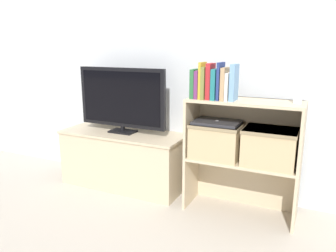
{
  "coord_description": "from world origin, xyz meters",
  "views": [
    {
      "loc": [
        1.06,
        -2.09,
        1.21
      ],
      "look_at": [
        0.0,
        0.16,
        0.6
      ],
      "focal_mm": 35.0,
      "sensor_mm": 36.0,
      "label": 1
    }
  ],
  "objects_px": {
    "book_teal": "(216,84)",
    "laptop": "(217,122)",
    "book_forest": "(195,84)",
    "book_navy": "(220,81)",
    "book_skyblue": "(234,83)",
    "storage_basket_right": "(270,145)",
    "storage_basket_left": "(217,139)",
    "book_olive": "(206,83)",
    "tv": "(122,99)",
    "book_mustard": "(202,80)",
    "baby_monitor": "(298,95)",
    "book_crimson": "(210,81)",
    "book_plum": "(199,84)",
    "tv_stand": "(124,159)",
    "book_tan": "(225,84)",
    "book_ivory": "(229,87)"
  },
  "relations": [
    {
      "from": "tv_stand",
      "to": "baby_monitor",
      "type": "bearing_deg",
      "value": -1.92
    },
    {
      "from": "tv",
      "to": "baby_monitor",
      "type": "bearing_deg",
      "value": -1.86
    },
    {
      "from": "book_teal",
      "to": "baby_monitor",
      "type": "bearing_deg",
      "value": 5.85
    },
    {
      "from": "book_ivory",
      "to": "book_forest",
      "type": "bearing_deg",
      "value": -180.0
    },
    {
      "from": "tv",
      "to": "book_olive",
      "type": "distance_m",
      "value": 0.8
    },
    {
      "from": "tv",
      "to": "book_crimson",
      "type": "distance_m",
      "value": 0.83
    },
    {
      "from": "book_crimson",
      "to": "book_teal",
      "type": "xyz_separation_m",
      "value": [
        0.04,
        0.0,
        -0.02
      ]
    },
    {
      "from": "book_ivory",
      "to": "storage_basket_left",
      "type": "height_order",
      "value": "book_ivory"
    },
    {
      "from": "book_mustard",
      "to": "laptop",
      "type": "height_order",
      "value": "book_mustard"
    },
    {
      "from": "book_olive",
      "to": "laptop",
      "type": "height_order",
      "value": "book_olive"
    },
    {
      "from": "book_ivory",
      "to": "book_mustard",
      "type": "bearing_deg",
      "value": -180.0
    },
    {
      "from": "tv",
      "to": "book_mustard",
      "type": "bearing_deg",
      "value": -7.61
    },
    {
      "from": "baby_monitor",
      "to": "laptop",
      "type": "xyz_separation_m",
      "value": [
        -0.53,
        -0.01,
        -0.23
      ]
    },
    {
      "from": "book_forest",
      "to": "book_skyblue",
      "type": "xyz_separation_m",
      "value": [
        0.28,
        0.0,
        0.02
      ]
    },
    {
      "from": "book_tan",
      "to": "storage_basket_right",
      "type": "height_order",
      "value": "book_tan"
    },
    {
      "from": "tv",
      "to": "book_tan",
      "type": "distance_m",
      "value": 0.93
    },
    {
      "from": "book_olive",
      "to": "laptop",
      "type": "relative_size",
      "value": 0.69
    },
    {
      "from": "book_forest",
      "to": "book_navy",
      "type": "bearing_deg",
      "value": 0.0
    },
    {
      "from": "book_crimson",
      "to": "book_teal",
      "type": "distance_m",
      "value": 0.04
    },
    {
      "from": "book_tan",
      "to": "tv_stand",
      "type": "bearing_deg",
      "value": 173.65
    },
    {
      "from": "book_teal",
      "to": "laptop",
      "type": "xyz_separation_m",
      "value": [
        0.01,
        0.04,
        -0.28
      ]
    },
    {
      "from": "tv_stand",
      "to": "book_skyblue",
      "type": "distance_m",
      "value": 1.22
    },
    {
      "from": "book_mustard",
      "to": "book_olive",
      "type": "height_order",
      "value": "book_mustard"
    },
    {
      "from": "book_teal",
      "to": "book_skyblue",
      "type": "bearing_deg",
      "value": 0.0
    },
    {
      "from": "tv",
      "to": "book_tan",
      "type": "relative_size",
      "value": 3.63
    },
    {
      "from": "book_plum",
      "to": "book_crimson",
      "type": "xyz_separation_m",
      "value": [
        0.09,
        0.0,
        0.03
      ]
    },
    {
      "from": "tv",
      "to": "storage_basket_left",
      "type": "relative_size",
      "value": 2.27
    },
    {
      "from": "book_teal",
      "to": "storage_basket_left",
      "type": "xyz_separation_m",
      "value": [
        0.01,
        0.04,
        -0.4
      ]
    },
    {
      "from": "book_crimson",
      "to": "storage_basket_right",
      "type": "xyz_separation_m",
      "value": [
        0.43,
        0.04,
        -0.42
      ]
    },
    {
      "from": "tv",
      "to": "book_olive",
      "type": "bearing_deg",
      "value": -7.37
    },
    {
      "from": "tv",
      "to": "book_mustard",
      "type": "distance_m",
      "value": 0.78
    },
    {
      "from": "laptop",
      "to": "tv_stand",
      "type": "bearing_deg",
      "value": 175.89
    },
    {
      "from": "book_navy",
      "to": "storage_basket_right",
      "type": "relative_size",
      "value": 0.72
    },
    {
      "from": "book_mustard",
      "to": "storage_basket_left",
      "type": "relative_size",
      "value": 0.72
    },
    {
      "from": "book_teal",
      "to": "book_forest",
      "type": "bearing_deg",
      "value": 180.0
    },
    {
      "from": "book_skyblue",
      "to": "storage_basket_right",
      "type": "distance_m",
      "value": 0.5
    },
    {
      "from": "tv_stand",
      "to": "baby_monitor",
      "type": "relative_size",
      "value": 7.69
    },
    {
      "from": "tv_stand",
      "to": "laptop",
      "type": "xyz_separation_m",
      "value": [
        0.85,
        -0.06,
        0.43
      ]
    },
    {
      "from": "book_mustard",
      "to": "book_skyblue",
      "type": "relative_size",
      "value": 1.03
    },
    {
      "from": "book_olive",
      "to": "book_ivory",
      "type": "distance_m",
      "value": 0.17
    },
    {
      "from": "book_tan",
      "to": "book_ivory",
      "type": "distance_m",
      "value": 0.03
    },
    {
      "from": "book_ivory",
      "to": "book_skyblue",
      "type": "bearing_deg",
      "value": -0.0
    },
    {
      "from": "tv",
      "to": "storage_basket_right",
      "type": "height_order",
      "value": "tv"
    },
    {
      "from": "book_forest",
      "to": "book_navy",
      "type": "height_order",
      "value": "book_navy"
    },
    {
      "from": "book_plum",
      "to": "storage_basket_left",
      "type": "xyz_separation_m",
      "value": [
        0.13,
        0.04,
        -0.4
      ]
    },
    {
      "from": "book_crimson",
      "to": "book_navy",
      "type": "xyz_separation_m",
      "value": [
        0.07,
        0.0,
        0.0
      ]
    },
    {
      "from": "baby_monitor",
      "to": "book_mustard",
      "type": "bearing_deg",
      "value": -175.06
    },
    {
      "from": "book_plum",
      "to": "book_skyblue",
      "type": "relative_size",
      "value": 0.8
    },
    {
      "from": "tv_stand",
      "to": "storage_basket_left",
      "type": "bearing_deg",
      "value": -4.11
    },
    {
      "from": "tv",
      "to": "book_plum",
      "type": "relative_size",
      "value": 4.13
    }
  ]
}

